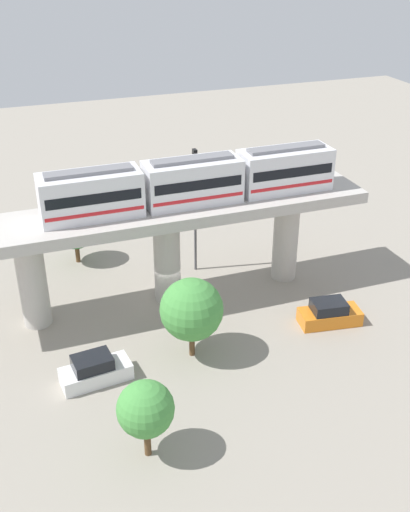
{
  "coord_description": "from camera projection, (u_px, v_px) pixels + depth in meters",
  "views": [
    {
      "loc": [
        -37.07,
        10.48,
        24.18
      ],
      "look_at": [
        -2.5,
        -1.97,
        4.42
      ],
      "focal_mm": 43.09,
      "sensor_mm": 36.0,
      "label": 1
    }
  ],
  "objects": [
    {
      "name": "ground_plane",
      "position": [
        168.0,
        298.0,
        45.29
      ],
      "size": [
        120.0,
        120.0,
        0.0
      ],
      "primitive_type": "plane",
      "color": "gray"
    },
    {
      "name": "viaduct",
      "position": [
        166.0,
        230.0,
        42.64
      ],
      "size": [
        5.2,
        28.85,
        7.37
      ],
      "color": "#B7B2AA",
      "rests_on": "ground"
    },
    {
      "name": "train",
      "position": [
        193.0,
        182.0,
        41.67
      ],
      "size": [
        2.64,
        20.5,
        3.24
      ],
      "color": "silver",
      "rests_on": "viaduct"
    },
    {
      "name": "parked_car_orange",
      "position": [
        329.0,
        314.0,
        42.1
      ],
      "size": [
        2.38,
        4.42,
        1.76
      ],
      "rotation": [
        0.0,
        0.0,
        -0.14
      ],
      "color": "orange",
      "rests_on": "ground"
    },
    {
      "name": "parked_car_white",
      "position": [
        95.0,
        371.0,
        36.72
      ],
      "size": [
        2.24,
        4.37,
        1.76
      ],
      "rotation": [
        0.0,
        0.0,
        0.11
      ],
      "color": "white",
      "rests_on": "ground"
    },
    {
      "name": "tree_near_viaduct",
      "position": [
        75.0,
        230.0,
        48.86
      ],
      "size": [
        3.17,
        3.17,
        4.5
      ],
      "color": "brown",
      "rests_on": "ground"
    },
    {
      "name": "tree_mid_lot",
      "position": [
        146.0,
        409.0,
        30.48
      ],
      "size": [
        2.94,
        2.94,
        4.53
      ],
      "color": "brown",
      "rests_on": "ground"
    },
    {
      "name": "tree_far_corner",
      "position": [
        192.0,
        310.0,
        37.71
      ],
      "size": [
        3.96,
        3.96,
        5.4
      ],
      "color": "brown",
      "rests_on": "ground"
    },
    {
      "name": "signal_post",
      "position": [
        195.0,
        206.0,
        46.49
      ],
      "size": [
        0.44,
        0.28,
        9.97
      ],
      "color": "#4C4C51",
      "rests_on": "ground"
    }
  ]
}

